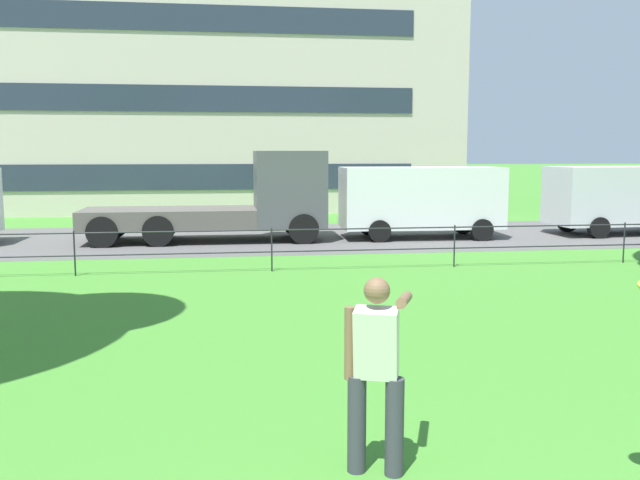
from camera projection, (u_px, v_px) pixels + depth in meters
street_strip at (258, 238)px, 22.03m from camera, size 80.00×7.85×0.01m
park_fence at (272, 242)px, 15.79m from camera, size 34.73×0.04×1.00m
person_thrower at (376, 369)px, 5.80m from camera, size 0.70×0.73×1.69m
flatbed_truck_far_right at (241, 201)px, 21.26m from camera, size 7.30×2.43×2.75m
panel_van_left at (421, 198)px, 21.91m from camera, size 5.06×2.22×2.24m
panel_van_center at (626, 196)px, 22.94m from camera, size 5.07×2.25×2.24m
apartment_building_background at (113, 3)px, 34.60m from camera, size 32.66×13.73×20.21m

